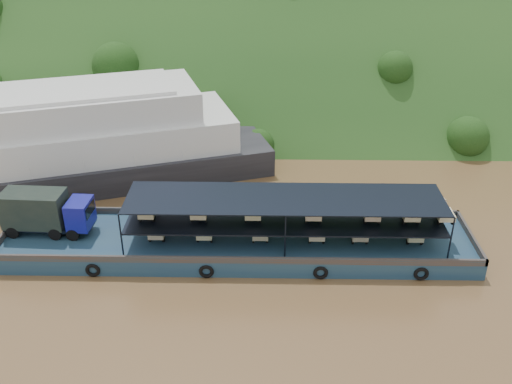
{
  "coord_description": "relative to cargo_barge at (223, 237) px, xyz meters",
  "views": [
    {
      "loc": [
        -1.26,
        -36.61,
        24.1
      ],
      "look_at": [
        -2.0,
        3.0,
        3.2
      ],
      "focal_mm": 40.0,
      "sensor_mm": 36.0,
      "label": 1
    }
  ],
  "objects": [
    {
      "name": "cargo_barge",
      "position": [
        0.0,
        0.0,
        0.0
      ],
      "size": [
        35.0,
        7.18,
        4.54
      ],
      "color": "#16304E",
      "rests_on": "ground"
    },
    {
      "name": "hillside",
      "position": [
        4.45,
        36.42,
        -1.13
      ],
      "size": [
        140.0,
        39.6,
        39.6
      ],
      "primitive_type": "cube",
      "rotation": [
        0.79,
        0.0,
        0.0
      ],
      "color": "#1A3D16",
      "rests_on": "ground"
    },
    {
      "name": "ground",
      "position": [
        4.45,
        0.42,
        -1.13
      ],
      "size": [
        160.0,
        160.0,
        0.0
      ],
      "primitive_type": "plane",
      "color": "brown",
      "rests_on": "ground"
    },
    {
      "name": "passenger_ferry",
      "position": [
        -18.07,
        11.14,
        2.64
      ],
      "size": [
        44.28,
        23.76,
        8.72
      ],
      "rotation": [
        0.0,
        0.0,
        0.32
      ],
      "color": "black",
      "rests_on": "ground"
    }
  ]
}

